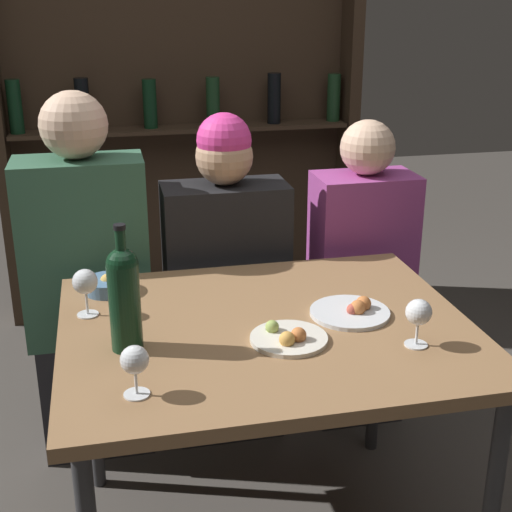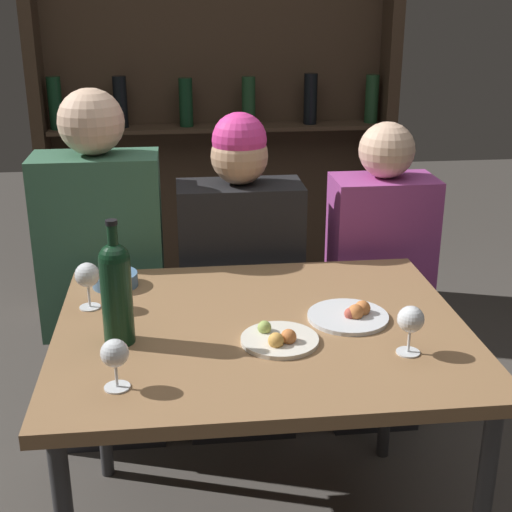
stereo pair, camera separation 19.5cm
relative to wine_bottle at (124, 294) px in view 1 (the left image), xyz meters
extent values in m
cube|color=olive|center=(0.38, 0.05, -0.17)|extent=(1.11, 0.91, 0.04)
cylinder|color=#2D2D30|center=(0.87, -0.34, -0.54)|extent=(0.04, 0.04, 0.71)
cylinder|color=#2D2D30|center=(-0.12, 0.45, -0.54)|extent=(0.04, 0.04, 0.71)
cylinder|color=#2D2D30|center=(0.87, 0.45, -0.54)|extent=(0.04, 0.04, 0.71)
cube|color=#38281C|center=(0.38, 1.99, 0.22)|extent=(1.74, 0.02, 2.22)
cube|color=#38281C|center=(1.24, 1.89, 0.22)|extent=(0.06, 0.18, 2.22)
cube|color=#38281C|center=(0.38, 1.89, 0.06)|extent=(1.66, 0.18, 0.02)
cylinder|color=black|center=(-0.41, 1.88, 0.19)|extent=(0.07, 0.07, 0.25)
cylinder|color=black|center=(-0.10, 1.90, 0.19)|extent=(0.07, 0.07, 0.25)
cylinder|color=black|center=(0.22, 1.89, 0.19)|extent=(0.07, 0.07, 0.24)
cylinder|color=#19381E|center=(0.53, 1.88, 0.19)|extent=(0.07, 0.07, 0.24)
cylinder|color=black|center=(0.84, 1.89, 0.19)|extent=(0.07, 0.07, 0.25)
cylinder|color=#19381E|center=(1.16, 1.89, 0.19)|extent=(0.07, 0.07, 0.24)
cylinder|color=black|center=(0.00, 0.00, -0.03)|extent=(0.08, 0.08, 0.23)
sphere|color=black|center=(0.00, 0.00, 0.08)|extent=(0.08, 0.08, 0.08)
cylinder|color=black|center=(0.00, 0.00, 0.12)|extent=(0.03, 0.03, 0.09)
cylinder|color=black|center=(0.00, 0.00, 0.18)|extent=(0.03, 0.03, 0.01)
cylinder|color=silver|center=(-0.10, 0.22, -0.15)|extent=(0.06, 0.06, 0.00)
cylinder|color=silver|center=(-0.10, 0.22, -0.11)|extent=(0.01, 0.01, 0.08)
sphere|color=silver|center=(-0.10, 0.22, -0.05)|extent=(0.07, 0.07, 0.07)
cylinder|color=silver|center=(0.72, -0.14, -0.15)|extent=(0.06, 0.06, 0.00)
cylinder|color=silver|center=(0.72, -0.14, -0.11)|extent=(0.01, 0.01, 0.07)
sphere|color=silver|center=(0.72, -0.14, -0.06)|extent=(0.07, 0.07, 0.07)
cylinder|color=silver|center=(0.01, -0.23, -0.15)|extent=(0.06, 0.06, 0.00)
cylinder|color=silver|center=(0.01, -0.23, -0.11)|extent=(0.01, 0.01, 0.07)
sphere|color=silver|center=(0.01, -0.23, -0.06)|extent=(0.06, 0.06, 0.06)
cylinder|color=silver|center=(0.41, -0.05, -0.14)|extent=(0.20, 0.20, 0.01)
sphere|color=#99B256|center=(0.37, -0.01, -0.13)|extent=(0.04, 0.04, 0.04)
sphere|color=gold|center=(0.40, -0.09, -0.12)|extent=(0.04, 0.04, 0.04)
sphere|color=#C67038|center=(0.43, -0.07, -0.12)|extent=(0.04, 0.04, 0.04)
cylinder|color=silver|center=(0.62, 0.07, -0.14)|extent=(0.22, 0.22, 0.01)
sphere|color=#C67038|center=(0.66, 0.08, -0.12)|extent=(0.04, 0.04, 0.04)
sphere|color=#B74C3D|center=(0.62, 0.05, -0.13)|extent=(0.03, 0.03, 0.03)
sphere|color=#B74C3D|center=(0.62, 0.06, -0.13)|extent=(0.03, 0.03, 0.03)
sphere|color=#C67038|center=(0.64, 0.05, -0.12)|extent=(0.04, 0.04, 0.04)
cylinder|color=#4C7299|center=(-0.04, 0.38, -0.13)|extent=(0.14, 0.14, 0.04)
sphere|color=gold|center=(-0.04, 0.38, -0.11)|extent=(0.05, 0.05, 0.05)
cube|color=#26262B|center=(-0.11, 0.69, -0.67)|extent=(0.38, 0.22, 0.45)
cube|color=#38664C|center=(-0.11, 0.69, -0.12)|extent=(0.42, 0.22, 0.63)
sphere|color=beige|center=(-0.11, 0.69, 0.30)|extent=(0.22, 0.22, 0.22)
cube|color=#26262B|center=(0.37, 0.69, -0.67)|extent=(0.39, 0.22, 0.45)
cube|color=black|center=(0.37, 0.69, -0.18)|extent=(0.43, 0.22, 0.52)
sphere|color=tan|center=(0.37, 0.69, 0.18)|extent=(0.20, 0.20, 0.20)
sphere|color=#EA3893|center=(0.37, 0.69, 0.23)|extent=(0.19, 0.19, 0.19)
cube|color=#26262B|center=(0.89, 0.69, -0.67)|extent=(0.33, 0.22, 0.45)
cube|color=#9E3F8C|center=(0.89, 0.69, -0.18)|extent=(0.36, 0.22, 0.53)
sphere|color=beige|center=(0.89, 0.69, 0.19)|extent=(0.20, 0.20, 0.20)
camera|label=1|loc=(-0.03, -1.65, 0.70)|focal=50.00mm
camera|label=2|loc=(0.16, -1.68, 0.70)|focal=50.00mm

